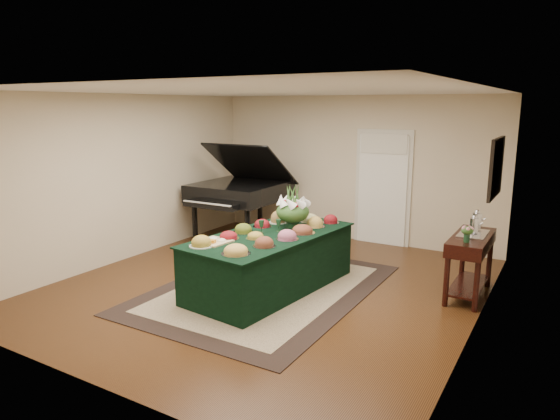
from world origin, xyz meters
The scene contains 14 objects.
ground centered at (0.00, 0.00, 0.00)m, with size 6.00×6.00×0.00m, color black.
area_rug centered at (0.02, -0.12, 0.01)m, with size 2.64×3.70×0.01m.
kitchen_doorway centered at (0.60, 2.97, 1.02)m, with size 1.05×0.07×2.10m.
buffet_table centered at (0.08, -0.09, 0.40)m, with size 1.47×2.65×0.79m.
food_platters centered at (0.12, -0.10, 0.84)m, with size 1.14×2.32×0.14m.
cutting_board centered at (-0.32, -0.81, 0.83)m, with size 0.42×0.42×0.10m.
green_goblets centered at (0.02, -0.01, 0.88)m, with size 0.25×0.25×0.18m.
floral_centerpiece centered at (0.15, 0.41, 1.09)m, with size 0.50×0.50×0.50m.
grand_piano centered at (-1.85, 1.94, 0.93)m, with size 1.64×1.85×1.84m.
wicker_basket centered at (-0.83, 1.47, 0.11)m, with size 0.36×0.36×0.23m, color olive.
mahogany_sideboard centered at (2.50, 1.04, 0.65)m, with size 0.45×1.21×0.84m.
tea_service centered at (2.50, 1.23, 0.96)m, with size 0.34×0.58×0.30m.
pink_bouquet centered at (2.50, 0.67, 0.98)m, with size 0.17×0.17×0.22m.
wall_painting centered at (2.72, 1.04, 1.75)m, with size 0.05×0.95×0.75m.
Camera 1 is at (3.55, -5.71, 2.51)m, focal length 32.00 mm.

